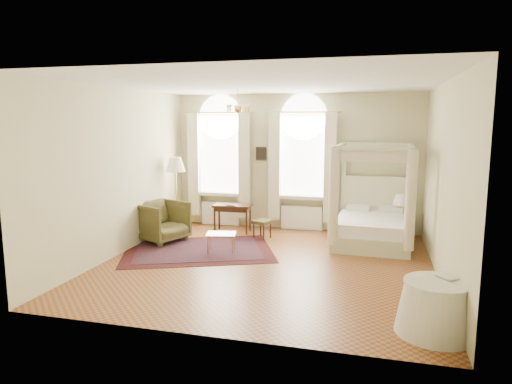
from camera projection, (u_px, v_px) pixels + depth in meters
ground at (266, 264)px, 8.51m from camera, size 6.00×6.00×0.00m
room_walls at (267, 158)px, 8.21m from camera, size 6.00×6.00×6.00m
window_left at (220, 167)px, 11.50m from camera, size 1.62×0.27×3.29m
window_right at (302, 170)px, 10.98m from camera, size 1.62×0.27×3.29m
chandelier at (238, 108)px, 9.44m from camera, size 0.51×0.45×0.50m
wall_pictures at (299, 153)px, 11.04m from camera, size 2.54×0.03×0.39m
canopy_bed at (372, 222)px, 9.80m from camera, size 1.71×2.06×2.15m
nightstand at (403, 226)px, 10.39m from camera, size 0.49×0.46×0.55m
nightstand_lamp at (400, 201)px, 10.34m from camera, size 0.31×0.31×0.45m
writing_desk at (232, 209)px, 10.91m from camera, size 0.91×0.49×0.67m
laptop at (232, 205)px, 10.81m from camera, size 0.38×0.32×0.03m
stool at (262, 223)px, 10.35m from camera, size 0.47×0.47×0.42m
armchair at (162, 221)px, 10.08m from camera, size 1.27×1.26×0.89m
coffee_table at (221, 235)px, 9.23m from camera, size 0.65×0.52×0.40m
floor_lamp at (176, 168)px, 10.84m from camera, size 0.46×0.46×1.80m
oriental_rug at (198, 250)px, 9.40m from camera, size 3.58×3.13×0.01m
side_table at (436, 308)px, 5.69m from camera, size 0.99×0.99×0.68m
book at (442, 278)px, 5.72m from camera, size 0.29×0.30×0.02m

